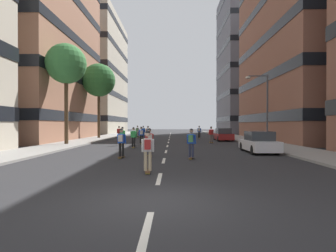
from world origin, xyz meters
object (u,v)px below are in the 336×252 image
Objects in this scene: skater_6 at (121,141)px; skater_7 at (141,134)px; skater_2 at (143,131)px; skater_11 at (149,140)px; skater_12 at (137,131)px; skater_1 at (134,136)px; skater_10 at (191,142)px; parked_car_mid at (223,135)px; skater_3 at (199,131)px; street_tree_mid at (66,64)px; skater_0 at (211,133)px; skater_4 at (119,132)px; street_tree_near at (99,81)px; parked_car_near at (259,143)px; skater_5 at (122,135)px; streetlamp_right at (263,102)px; skater_9 at (148,149)px; skater_8 at (148,132)px.

skater_6 and skater_7 have the same top height.
skater_11 is at bearing -82.77° from skater_2.
skater_7 is 13.19m from skater_12.
skater_1 is 1.00× the size of skater_6.
skater_6 is 1.00× the size of skater_10.
skater_3 is at bearing 112.80° from parked_car_mid.
street_tree_mid is 5.39× the size of skater_12.
skater_2 is (-8.29, 8.77, -0.03)m from skater_0.
skater_1 and skater_4 have the same top height.
skater_10 is (11.31, -10.09, -6.74)m from street_tree_mid.
skater_12 is at bearing 130.53° from skater_0.
skater_10 is (7.89, -18.43, 0.00)m from skater_4.
street_tree_near reaches higher than skater_6.
parked_car_near is 2.47× the size of skater_4.
skater_3 is (13.99, 13.02, -6.74)m from street_tree_mid.
skater_7 is at bearing -62.28° from skater_4.
parked_car_mid is 2.47× the size of skater_7.
skater_12 is (-3.80, 23.36, 0.00)m from skater_11.
skater_10 is 25.35m from skater_12.
skater_4 and skater_5 have the same top height.
skater_10 and skater_12 have the same top height.
streetlamp_right reaches higher than skater_1.
skater_3 reaches higher than parked_car_near.
street_tree_mid is at bearing -137.05° from skater_3.
skater_6 and skater_9 have the same top height.
street_tree_mid is 5.39× the size of skater_6.
skater_2 and skater_10 have the same top height.
skater_1 and skater_2 have the same top height.
street_tree_near is 9.09m from skater_12.
skater_8 reaches higher than parked_car_mid.
skater_3 is at bearing 83.39° from skater_10.
skater_3 is (7.90, 0.81, 0.03)m from skater_2.
parked_car_mid is 4.41m from skater_0.
skater_7 is 8.85m from skater_8.
parked_car_mid is at bearing 24.20° from street_tree_mid.
skater_4 is 18.05m from skater_11.
skater_4 is at bearing -104.15° from skater_12.
streetlamp_right is 3.65× the size of skater_9.
skater_0 reaches higher than parked_car_near.
skater_4 and skater_6 have the same top height.
skater_12 is at bearing 104.50° from skater_10.
skater_4 is 1.00× the size of skater_11.
street_tree_near is at bearing -149.08° from skater_12.
streetlamp_right is at bearing -0.76° from skater_5.
street_tree_mid is 18.61m from skater_9.
skater_2 is 22.91m from skater_10.
streetlamp_right is at bearing 40.87° from skater_11.
skater_5 is 11.58m from skater_10.
skater_12 is (-1.95, 4.17, 0.00)m from skater_8.
skater_12 is (-0.46, 14.57, 0.03)m from skater_5.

